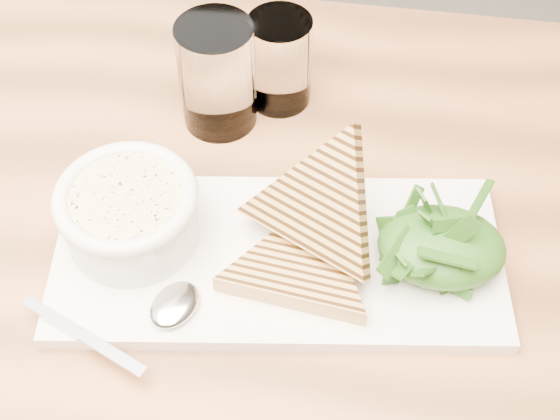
# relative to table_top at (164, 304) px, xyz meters

# --- Properties ---
(table_top) EXTENTS (1.30, 0.91, 0.04)m
(table_top) POSITION_rel_table_top_xyz_m (0.00, 0.00, 0.00)
(table_top) COLOR #A5663B
(table_top) RESTS_ON ground
(platter) EXTENTS (0.40, 0.20, 0.01)m
(platter) POSITION_rel_table_top_xyz_m (0.10, 0.04, 0.03)
(platter) COLOR white
(platter) RESTS_ON table_top
(soup_bowl) EXTENTS (0.11, 0.11, 0.04)m
(soup_bowl) POSITION_rel_table_top_xyz_m (-0.03, 0.05, 0.06)
(soup_bowl) COLOR white
(soup_bowl) RESTS_ON platter
(soup) EXTENTS (0.10, 0.10, 0.01)m
(soup) POSITION_rel_table_top_xyz_m (-0.03, 0.05, 0.08)
(soup) COLOR beige
(soup) RESTS_ON soup_bowl
(bowl_rim) EXTENTS (0.12, 0.12, 0.01)m
(bowl_rim) POSITION_rel_table_top_xyz_m (-0.03, 0.05, 0.09)
(bowl_rim) COLOR white
(bowl_rim) RESTS_ON soup_bowl
(sandwich_flat) EXTENTS (0.17, 0.17, 0.02)m
(sandwich_flat) POSITION_rel_table_top_xyz_m (0.12, 0.02, 0.04)
(sandwich_flat) COLOR tan
(sandwich_flat) RESTS_ON platter
(sandwich_lean) EXTENTS (0.21, 0.21, 0.16)m
(sandwich_lean) POSITION_rel_table_top_xyz_m (0.13, 0.05, 0.08)
(sandwich_lean) COLOR tan
(sandwich_lean) RESTS_ON sandwich_flat
(salad_base) EXTENTS (0.11, 0.08, 0.04)m
(salad_base) POSITION_rel_table_top_xyz_m (0.23, 0.04, 0.06)
(salad_base) COLOR black
(salad_base) RESTS_ON platter
(arugula_pile) EXTENTS (0.11, 0.10, 0.05)m
(arugula_pile) POSITION_rel_table_top_xyz_m (0.23, 0.04, 0.06)
(arugula_pile) COLOR #306F1A
(arugula_pile) RESTS_ON platter
(spoon_bowl) EXTENTS (0.05, 0.06, 0.01)m
(spoon_bowl) POSITION_rel_table_top_xyz_m (0.02, -0.02, 0.04)
(spoon_bowl) COLOR silver
(spoon_bowl) RESTS_ON platter
(spoon_handle) EXTENTS (0.11, 0.06, 0.00)m
(spoon_handle) POSITION_rel_table_top_xyz_m (-0.05, -0.06, 0.04)
(spoon_handle) COLOR silver
(spoon_handle) RESTS_ON platter
(glass_near) EXTENTS (0.06, 0.06, 0.10)m
(glass_near) POSITION_rel_table_top_xyz_m (0.08, 0.25, 0.07)
(glass_near) COLOR white
(glass_near) RESTS_ON table_top
(glass_far) EXTENTS (0.07, 0.07, 0.11)m
(glass_far) POSITION_rel_table_top_xyz_m (0.02, 0.21, 0.08)
(glass_far) COLOR white
(glass_far) RESTS_ON table_top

